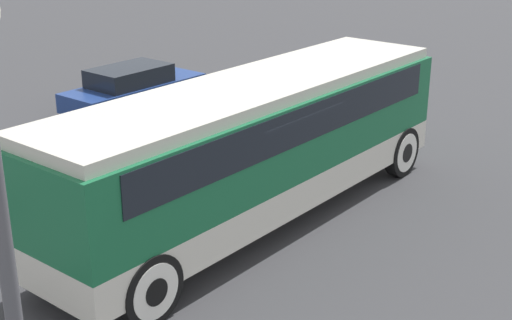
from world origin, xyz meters
name	(u,v)px	position (x,y,z in m)	size (l,w,h in m)	color
ground_plane	(256,220)	(0.00, 0.00, 0.00)	(120.00, 120.00, 0.00)	#38383A
tour_bus	(259,137)	(0.10, 0.00, 1.80)	(10.24, 2.53, 2.96)	silver
parked_car_near	(133,88)	(3.94, 8.14, 0.68)	(4.70, 1.78, 1.37)	navy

